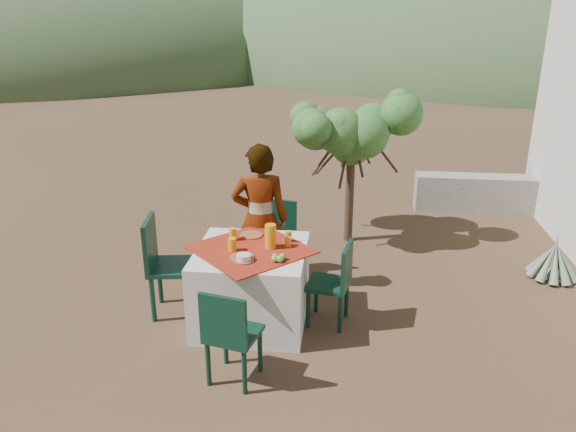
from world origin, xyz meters
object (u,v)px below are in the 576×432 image
Objects in this scene: person at (260,220)px; shrub_tree at (356,138)px; chair_left at (164,261)px; chair_near at (230,333)px; table at (252,285)px; juice_pitcher at (271,236)px; agave at (554,261)px; chair_right at (336,280)px; chair_far at (276,235)px.

person is 0.95× the size of shrub_tree.
person is at bearing -65.13° from chair_left.
shrub_tree is (0.97, 1.53, 0.54)m from person.
chair_near is at bearing -107.01° from shrub_tree.
person is at bearing -76.15° from chair_near.
juice_pitcher is (0.18, 0.04, 0.50)m from table.
chair_near reaches higher than agave.
chair_right is at bearing 2.92° from table.
table is 5.66× the size of juice_pitcher.
chair_far is at bearing -175.12° from agave.
juice_pitcher is at bearing -72.36° from chair_far.
shrub_tree reaches higher than chair_far.
agave is 3.33m from juice_pitcher.
chair_right is 2.31m from shrub_tree.
chair_right is 3.58× the size of juice_pitcher.
chair_left is (-0.86, 1.06, 0.08)m from chair_near.
person is at bearing -115.84° from chair_right.
chair_near is 0.85× the size of chair_left.
chair_near is 1.11m from juice_pitcher.
person is at bearing 107.85° from juice_pitcher.
shrub_tree is (0.16, 2.13, 0.89)m from chair_right.
chair_right is (1.67, -0.04, -0.09)m from chair_left.
agave is (2.24, -0.90, -1.14)m from shrub_tree.
table is 0.77m from person.
person is 3.33m from agave.
shrub_tree reaches higher than table.
chair_near is at bearing -80.12° from chair_far.
chair_far is 3.12m from agave.
person is (-0.12, -0.37, 0.32)m from chair_far.
chair_right is 1.06m from person.
juice_pitcher is (0.19, -0.60, 0.07)m from person.
person reaches higher than chair_near.
table is 1.49× the size of chair_far.
chair_right reaches higher than table.
chair_left and juice_pitcher have the same top height.
chair_far is 1.19m from chair_right.
agave is (3.21, 0.63, -0.60)m from person.
table is at bearing -76.66° from chair_near.
chair_far reaches higher than chair_near.
chair_far is 1.05m from juice_pitcher.
chair_far is at bearing -133.70° from chair_right.
person is at bearing -168.84° from agave.
agave is at bearing -131.23° from chair_near.
chair_far is 1.35m from chair_left.
person reaches higher than juice_pitcher.
chair_near is 3.67× the size of juice_pitcher.
chair_near is 1.40× the size of agave.
chair_right is at bearing -99.56° from chair_left.
chair_right is at bearing 138.16° from person.
juice_pitcher is at bearing -79.31° from chair_right.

